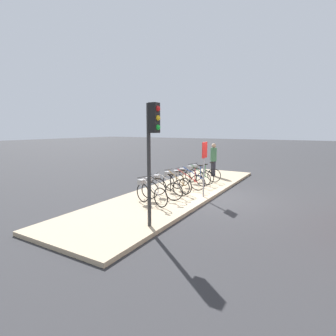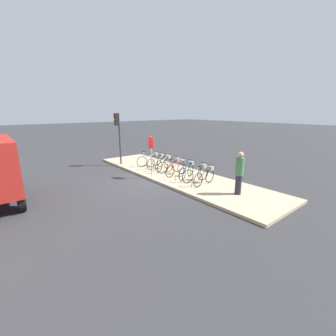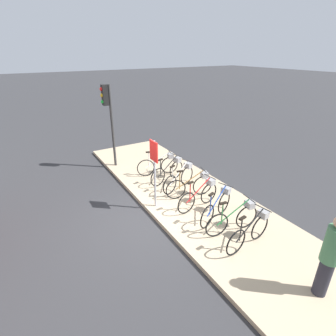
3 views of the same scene
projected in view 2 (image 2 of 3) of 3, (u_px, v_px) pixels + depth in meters
ground_plane at (152, 181)px, 11.56m from camera, size 120.00×120.00×0.00m
sidewalk at (175, 175)px, 12.51m from camera, size 12.31×3.15×0.12m
parked_bicycle_0 at (150, 159)px, 14.10m from camera, size 0.56×1.56×0.99m
parked_bicycle_1 at (157, 161)px, 13.62m from camera, size 0.55×1.56×0.99m
parked_bicycle_2 at (164, 163)px, 13.15m from camera, size 0.64×1.53×0.99m
parked_bicycle_3 at (172, 165)px, 12.66m from camera, size 0.54×1.57×0.99m
parked_bicycle_4 at (177, 168)px, 12.08m from camera, size 0.46×1.59×0.99m
parked_bicycle_5 at (187, 170)px, 11.57m from camera, size 0.67×1.52×0.99m
parked_bicycle_6 at (197, 173)px, 11.05m from camera, size 0.46×1.59×0.99m
parked_bicycle_7 at (205, 176)px, 10.58m from camera, size 0.46×1.60×0.99m
pedestrian at (239, 172)px, 9.22m from camera, size 0.34×0.34×1.80m
traffic_light at (118, 128)px, 14.15m from camera, size 0.24×0.40×3.25m
sign_post at (151, 150)px, 11.68m from camera, size 0.44×0.07×2.11m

